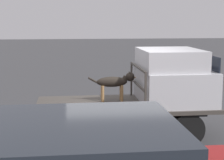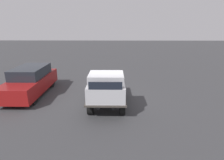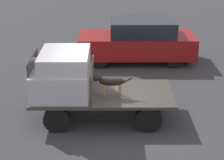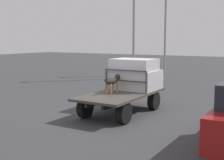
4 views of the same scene
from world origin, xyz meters
name	(u,v)px [view 1 (image 1 of 4)]	position (x,y,z in m)	size (l,w,h in m)	color
ground_plane	(124,136)	(0.00, 0.00, 0.00)	(80.00, 80.00, 0.00)	#38383A
flatbed_truck	(124,112)	(0.00, 0.00, 0.55)	(3.78, 1.81, 0.75)	black
truck_cab	(173,77)	(1.07, 0.00, 1.30)	(1.48, 1.69, 1.16)	#B7B7BC
truck_headboard	(138,79)	(0.29, 0.00, 1.27)	(0.04, 1.69, 0.79)	#3D3833
dog	(116,82)	(-0.16, 0.25, 1.18)	(1.07, 0.23, 0.67)	#9E7547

